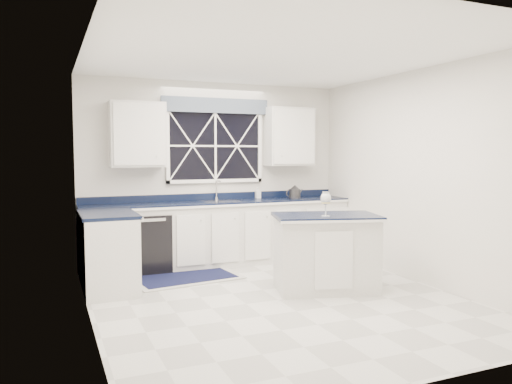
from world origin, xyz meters
name	(u,v)px	position (x,y,z in m)	size (l,w,h in m)	color
ground	(278,300)	(0.00, 0.00, 0.00)	(4.50, 4.50, 0.00)	silver
back_wall	(215,173)	(0.00, 2.25, 1.35)	(4.00, 0.10, 2.70)	silver
base_cabinets	(203,237)	(-0.33, 1.78, 0.45)	(3.99, 1.60, 0.90)	silver
countertop	(221,203)	(0.00, 1.95, 0.92)	(3.98, 0.64, 0.04)	black
dishwasher	(146,242)	(-1.10, 1.95, 0.41)	(0.60, 0.58, 0.82)	black
window	(215,141)	(0.00, 2.20, 1.83)	(1.65, 0.09, 1.26)	black
upper_cabinets	(218,136)	(0.00, 2.08, 1.90)	(3.10, 0.34, 0.90)	silver
faucet	(217,189)	(0.00, 2.14, 1.10)	(0.05, 0.20, 0.30)	#B9B9BB
island	(326,252)	(0.70, 0.16, 0.46)	(1.38, 1.05, 0.91)	silver
rug	(186,277)	(-0.71, 1.35, 0.01)	(1.47, 1.01, 0.02)	#A9A9A4
kettle	(295,192)	(1.22, 1.96, 1.03)	(0.29, 0.18, 0.21)	#303032
wine_glass	(326,199)	(0.61, 0.02, 1.11)	(0.12, 0.12, 0.29)	silver
soap_bottle	(258,193)	(0.68, 2.17, 1.02)	(0.07, 0.08, 0.17)	silver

